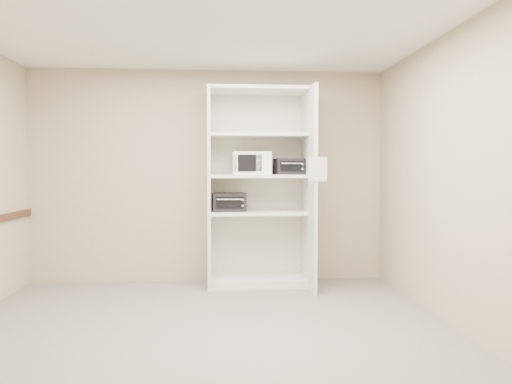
{
  "coord_description": "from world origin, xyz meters",
  "views": [
    {
      "loc": [
        0.13,
        -4.43,
        1.41
      ],
      "look_at": [
        0.57,
        1.42,
        1.17
      ],
      "focal_mm": 35.0,
      "sensor_mm": 36.0,
      "label": 1
    }
  ],
  "objects": [
    {
      "name": "toaster_oven_lower",
      "position": [
        0.26,
        1.69,
        1.03
      ],
      "size": [
        0.42,
        0.32,
        0.22
      ],
      "primitive_type": "cube",
      "rotation": [
        0.0,
        0.0,
        0.05
      ],
      "color": "black",
      "rests_on": "shelving_unit"
    },
    {
      "name": "toaster_oven_upper",
      "position": [
        1.0,
        1.72,
        1.47
      ],
      "size": [
        0.37,
        0.3,
        0.2
      ],
      "primitive_type": "cube",
      "rotation": [
        0.0,
        0.0,
        0.12
      ],
      "color": "black",
      "rests_on": "shelving_unit"
    },
    {
      "name": "wall_front",
      "position": [
        0.0,
        -2.0,
        1.35
      ],
      "size": [
        4.5,
        0.02,
        2.7
      ],
      "primitive_type": "cube",
      "color": "tan",
      "rests_on": "ground"
    },
    {
      "name": "paper_sign",
      "position": [
        1.24,
        1.07,
        1.43
      ],
      "size": [
        0.21,
        0.01,
        0.27
      ],
      "primitive_type": "cube",
      "rotation": [
        0.0,
        0.0,
        0.02
      ],
      "color": "white",
      "rests_on": "shelving_unit"
    },
    {
      "name": "wall_right",
      "position": [
        2.25,
        0.0,
        1.35
      ],
      "size": [
        0.02,
        4.0,
        2.7
      ],
      "primitive_type": "cube",
      "color": "tan",
      "rests_on": "ground"
    },
    {
      "name": "microwave",
      "position": [
        0.55,
        1.7,
        1.51
      ],
      "size": [
        0.49,
        0.39,
        0.28
      ],
      "primitive_type": "cube",
      "rotation": [
        0.0,
        0.0,
        -0.09
      ],
      "color": "white",
      "rests_on": "shelving_unit"
    },
    {
      "name": "floor",
      "position": [
        0.0,
        0.0,
        0.0
      ],
      "size": [
        4.5,
        4.0,
        0.01
      ],
      "primitive_type": "cube",
      "color": "slate",
      "rests_on": "ground"
    },
    {
      "name": "shelving_unit",
      "position": [
        0.67,
        1.7,
        1.13
      ],
      "size": [
        1.24,
        0.92,
        2.42
      ],
      "color": "silver",
      "rests_on": "floor"
    },
    {
      "name": "ceiling",
      "position": [
        0.0,
        0.0,
        2.7
      ],
      "size": [
        4.5,
        4.0,
        0.01
      ],
      "primitive_type": "cube",
      "color": "white"
    },
    {
      "name": "wall_back",
      "position": [
        0.0,
        2.0,
        1.35
      ],
      "size": [
        4.5,
        0.02,
        2.7
      ],
      "primitive_type": "cube",
      "color": "tan",
      "rests_on": "ground"
    }
  ]
}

